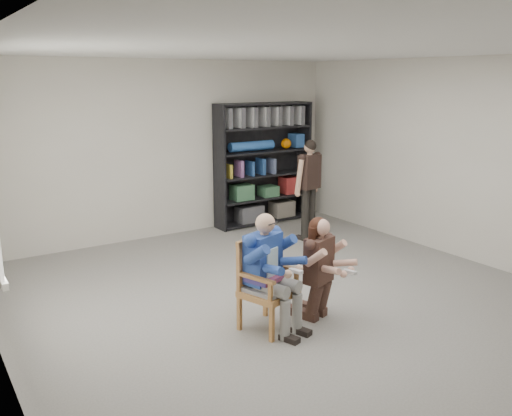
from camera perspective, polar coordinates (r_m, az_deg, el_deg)
room_shell at (r=5.79m, az=4.90°, el=2.45°), size 6.00×7.00×2.80m
floor at (r=6.21m, az=4.64°, el=-10.32°), size 6.00×7.00×0.01m
armchair at (r=5.53m, az=1.34°, el=-8.12°), size 0.68×0.67×0.94m
seated_man at (r=5.48m, az=1.35°, el=-6.74°), size 0.73×0.86×1.22m
kneeling_woman at (r=5.73m, az=6.85°, el=-6.44°), size 0.68×0.86×1.12m
bookshelf at (r=9.46m, az=0.81°, el=4.66°), size 1.80×0.38×2.10m
standing_man at (r=8.51m, az=5.59°, el=1.86°), size 0.54×0.38×1.59m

